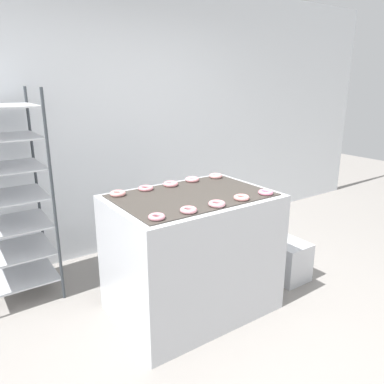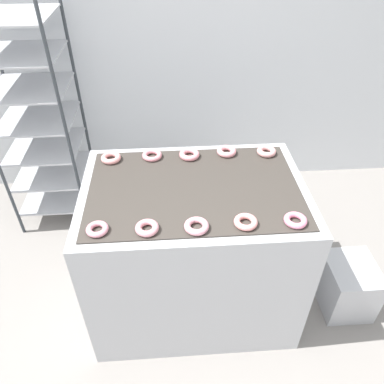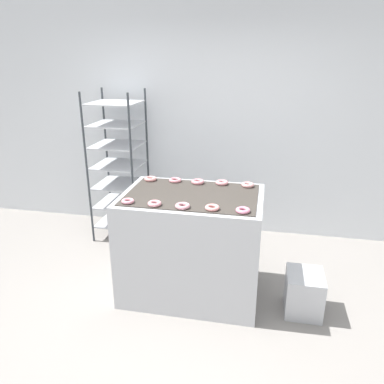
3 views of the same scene
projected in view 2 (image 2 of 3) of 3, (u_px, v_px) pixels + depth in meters
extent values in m
cube|color=silver|center=(180.00, 27.00, 2.86)|extent=(8.00, 0.05, 2.80)
cube|color=#B7BABF|center=(194.00, 250.00, 2.31)|extent=(1.22, 0.85, 0.96)
cube|color=#38332D|center=(194.00, 188.00, 2.00)|extent=(1.12, 0.75, 0.01)
cube|color=#262628|center=(265.00, 276.00, 1.91)|extent=(0.12, 0.07, 0.10)
cylinder|color=#33383D|center=(68.00, 138.00, 2.59)|extent=(0.02, 0.02, 1.74)
cylinder|color=#33383D|center=(13.00, 105.00, 2.99)|extent=(0.02, 0.02, 1.74)
cylinder|color=#33383D|center=(81.00, 103.00, 3.02)|extent=(0.02, 0.02, 1.74)
cube|color=#B7BABF|center=(59.00, 193.00, 3.23)|extent=(0.53, 0.55, 0.01)
cube|color=#B7BABF|center=(53.00, 171.00, 3.08)|extent=(0.53, 0.55, 0.01)
cube|color=#B7BABF|center=(46.00, 146.00, 2.93)|extent=(0.53, 0.55, 0.01)
cube|color=#B7BABF|center=(38.00, 118.00, 2.78)|extent=(0.53, 0.55, 0.01)
cube|color=#B7BABF|center=(29.00, 88.00, 2.63)|extent=(0.53, 0.55, 0.01)
cube|color=#B7BABF|center=(19.00, 54.00, 2.48)|extent=(0.53, 0.55, 0.01)
cube|color=#B7BABF|center=(8.00, 15.00, 2.34)|extent=(0.53, 0.55, 0.01)
cube|color=#B7BABF|center=(347.00, 286.00, 2.46)|extent=(0.31, 0.35, 0.36)
torus|color=pink|center=(97.00, 229.00, 1.73)|extent=(0.10, 0.10, 0.03)
torus|color=pink|center=(147.00, 228.00, 1.73)|extent=(0.11, 0.11, 0.03)
torus|color=pink|center=(197.00, 226.00, 1.74)|extent=(0.12, 0.12, 0.03)
torus|color=pink|center=(246.00, 222.00, 1.77)|extent=(0.11, 0.11, 0.03)
torus|color=pink|center=(295.00, 220.00, 1.78)|extent=(0.11, 0.11, 0.03)
torus|color=pink|center=(111.00, 158.00, 2.19)|extent=(0.12, 0.12, 0.03)
torus|color=pink|center=(152.00, 155.00, 2.22)|extent=(0.12, 0.12, 0.03)
torus|color=pink|center=(189.00, 154.00, 2.22)|extent=(0.12, 0.12, 0.03)
torus|color=pink|center=(227.00, 151.00, 2.25)|extent=(0.12, 0.12, 0.03)
torus|color=#D99594|center=(266.00, 151.00, 2.25)|extent=(0.11, 0.11, 0.03)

